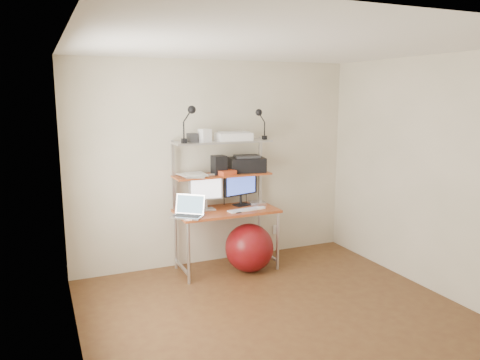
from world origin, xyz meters
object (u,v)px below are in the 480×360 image
(laptop, at_px, (189,212))
(exercise_ball, at_px, (249,248))
(monitor_silver, at_px, (206,189))
(printer, at_px, (247,164))
(monitor_black, at_px, (241,185))

(laptop, relative_size, exercise_ball, 0.76)
(laptop, xyz_separation_m, exercise_ball, (0.72, -0.07, -0.50))
(monitor_silver, xyz_separation_m, exercise_ball, (0.44, -0.27, -0.70))
(laptop, distance_m, exercise_ball, 0.88)
(monitor_silver, bearing_deg, printer, 9.39)
(monitor_black, distance_m, exercise_ball, 0.77)
(printer, relative_size, exercise_ball, 0.82)
(monitor_black, relative_size, printer, 1.05)
(monitor_black, relative_size, exercise_ball, 0.86)
(laptop, distance_m, printer, 1.00)
(monitor_silver, xyz_separation_m, printer, (0.56, 0.07, 0.26))
(monitor_silver, height_order, monitor_black, monitor_black)
(exercise_ball, bearing_deg, monitor_silver, 148.56)
(monitor_silver, height_order, exercise_ball, monitor_silver)
(monitor_black, xyz_separation_m, laptop, (-0.75, -0.25, -0.20))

